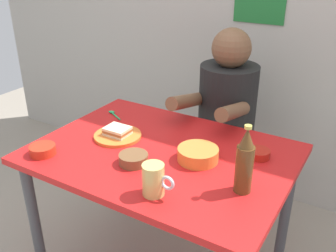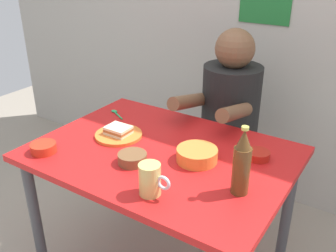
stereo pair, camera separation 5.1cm
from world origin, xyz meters
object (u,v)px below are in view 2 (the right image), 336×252
person_seated (230,103)px  beer_mug (150,179)px  sauce_bowl_chili (43,147)px  beer_bottle (242,164)px  dining_table (162,169)px  plate_orange (119,135)px  sandwich (118,130)px  stool (226,167)px

person_seated → beer_mug: size_ratio=5.71×
sauce_bowl_chili → beer_bottle: bearing=12.6°
dining_table → plate_orange: plate_orange is taller
person_seated → sandwich: 0.68m
person_seated → sauce_bowl_chili: size_ratio=6.54×
plate_orange → sauce_bowl_chili: sauce_bowl_chili is taller
dining_table → beer_mug: size_ratio=8.73×
person_seated → plate_orange: (-0.29, -0.61, -0.02)m
dining_table → plate_orange: (-0.25, 0.01, 0.10)m
person_seated → beer_mug: (0.10, -0.90, 0.03)m
stool → sandwich: bearing=-114.6°
beer_mug → beer_bottle: (0.26, 0.18, 0.06)m
stool → beer_bottle: beer_bottle is taller
dining_table → person_seated: size_ratio=1.53×
plate_orange → sandwich: sandwich is taller
beer_bottle → plate_orange: bearing=170.7°
dining_table → plate_orange: bearing=178.4°
beer_bottle → person_seated: bearing=117.0°
plate_orange → person_seated: bearing=65.0°
dining_table → sauce_bowl_chili: bearing=-146.0°
stool → beer_bottle: (0.37, -0.73, 0.51)m
sandwich → beer_mug: (0.39, -0.29, 0.03)m
stool → beer_mug: 1.02m
stool → sandwich: size_ratio=4.09×
stool → sauce_bowl_chili: 1.10m
sandwich → sauce_bowl_chili: size_ratio=1.00×
stool → beer_bottle: 0.96m
sauce_bowl_chili → sandwich: bearing=59.1°
beer_mug → beer_bottle: 0.32m
stool → sandwich: (-0.29, -0.62, 0.42)m
person_seated → stool: bearing=90.0°
sandwich → sauce_bowl_chili: (-0.17, -0.29, -0.01)m
beer_bottle → sauce_bowl_chili: (-0.83, -0.18, -0.10)m
sandwich → beer_mug: bearing=-36.6°
person_seated → sandwich: person_seated is taller
plate_orange → sauce_bowl_chili: size_ratio=2.00×
beer_bottle → sandwich: bearing=170.7°
person_seated → beer_bottle: 0.81m
plate_orange → dining_table: bearing=-1.6°
plate_orange → sandwich: (0.00, 0.00, 0.02)m
dining_table → stool: 0.70m
person_seated → beer_bottle: bearing=-63.0°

